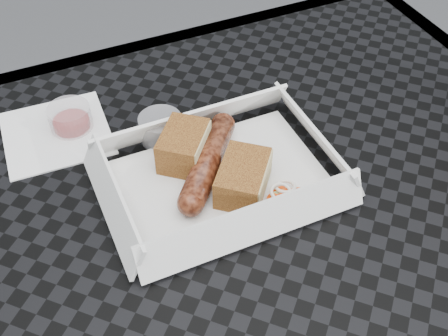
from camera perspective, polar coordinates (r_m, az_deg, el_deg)
name	(u,v)px	position (r m, az deg, el deg)	size (l,w,h in m)	color
patio_table	(274,288)	(0.62, 5.08, -12.09)	(0.80, 0.80, 0.74)	black
food_tray	(220,180)	(0.61, -0.39, -1.22)	(0.22, 0.15, 0.00)	white
bratwurst	(208,161)	(0.60, -1.65, 0.68)	(0.11, 0.12, 0.03)	brown
bread_near	(183,146)	(0.61, -4.14, 2.22)	(0.06, 0.04, 0.04)	brown
bread_far	(243,178)	(0.58, 1.92, -1.01)	(0.07, 0.05, 0.04)	brown
veg_garnish	(288,197)	(0.59, 6.48, -2.96)	(0.03, 0.03, 0.00)	#EF430A
napkin	(56,133)	(0.69, -16.66, 3.41)	(0.12, 0.12, 0.00)	white
condiment_cup_sauce	(70,118)	(0.68, -15.35, 4.91)	(0.05, 0.05, 0.03)	maroon
condiment_cup_empty	(161,128)	(0.65, -6.44, 4.05)	(0.05, 0.05, 0.03)	silver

